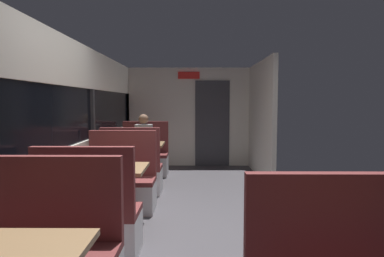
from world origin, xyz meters
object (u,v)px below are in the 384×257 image
object	(u,v)px
bench_far_window_facing_end	(132,173)
dining_table_far_window	(139,149)
bench_far_window_facing_entry	(145,159)
bench_mid_window_facing_entry	(121,187)
seated_passenger	(144,150)
dining_table_mid_window	(108,176)
bench_mid_window_facing_end	(90,222)

from	to	relation	value
bench_far_window_facing_end	dining_table_far_window	bearing A→B (deg)	90.00
dining_table_far_window	bench_far_window_facing_entry	distance (m)	0.77
bench_mid_window_facing_entry	dining_table_far_window	bearing A→B (deg)	90.00
bench_far_window_facing_entry	seated_passenger	bearing A→B (deg)	-90.00
seated_passenger	bench_far_window_facing_entry	bearing A→B (deg)	90.00
dining_table_mid_window	bench_mid_window_facing_entry	distance (m)	0.77
bench_mid_window_facing_end	bench_far_window_facing_entry	world-z (taller)	same
bench_mid_window_facing_end	seated_passenger	world-z (taller)	seated_passenger
bench_mid_window_facing_entry	bench_far_window_facing_entry	xyz separation A→B (m)	(0.00, 2.27, 0.00)
seated_passenger	dining_table_far_window	bearing A→B (deg)	-90.00
bench_mid_window_facing_entry	seated_passenger	xyz separation A→B (m)	(0.00, 2.19, 0.21)
bench_far_window_facing_entry	seated_passenger	world-z (taller)	seated_passenger
dining_table_mid_window	bench_mid_window_facing_end	size ratio (longest dim) A/B	0.82
bench_mid_window_facing_entry	bench_far_window_facing_entry	size ratio (longest dim) A/B	1.00
dining_table_mid_window	bench_mid_window_facing_entry	xyz separation A→B (m)	(0.00, 0.70, -0.31)
bench_mid_window_facing_end	dining_table_far_window	xyz separation A→B (m)	(0.00, 2.97, 0.31)
bench_mid_window_facing_end	bench_mid_window_facing_entry	world-z (taller)	same
dining_table_mid_window	seated_passenger	bearing A→B (deg)	90.00
bench_mid_window_facing_end	bench_far_window_facing_end	xyz separation A→B (m)	(0.00, 2.27, 0.00)
bench_mid_window_facing_end	bench_mid_window_facing_entry	distance (m)	1.40
bench_mid_window_facing_end	bench_far_window_facing_end	bearing A→B (deg)	90.00
dining_table_far_window	seated_passenger	size ratio (longest dim) A/B	0.71
bench_mid_window_facing_entry	dining_table_far_window	size ratio (longest dim) A/B	1.22
dining_table_mid_window	dining_table_far_window	xyz separation A→B (m)	(0.00, 2.27, 0.00)
dining_table_far_window	bench_far_window_facing_entry	xyz separation A→B (m)	(0.00, 0.70, -0.31)
dining_table_mid_window	seated_passenger	size ratio (longest dim) A/B	0.71
bench_mid_window_facing_end	bench_mid_window_facing_entry	xyz separation A→B (m)	(0.00, 1.40, 0.00)
bench_far_window_facing_entry	dining_table_mid_window	bearing A→B (deg)	-90.00
bench_mid_window_facing_end	seated_passenger	size ratio (longest dim) A/B	0.87
bench_mid_window_facing_entry	dining_table_far_window	world-z (taller)	bench_mid_window_facing_entry
bench_mid_window_facing_entry	bench_far_window_facing_end	bearing A→B (deg)	90.00
dining_table_mid_window	seated_passenger	distance (m)	2.90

